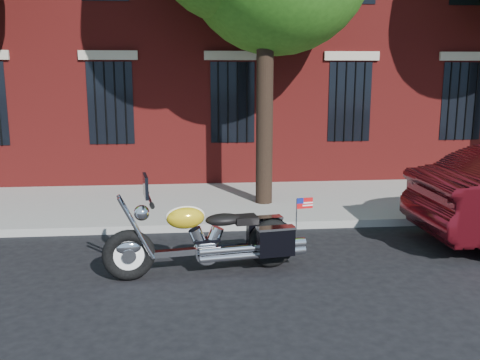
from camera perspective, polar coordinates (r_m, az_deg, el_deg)
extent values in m
plane|color=black|center=(8.94, 1.95, -7.82)|extent=(120.00, 120.00, 0.00)
cube|color=gray|center=(10.22, 0.95, -4.89)|extent=(40.00, 0.16, 0.15)
cube|color=gray|center=(12.03, -0.06, -2.39)|extent=(40.00, 3.60, 0.15)
cube|color=black|center=(13.54, -0.81, 8.26)|extent=(1.10, 0.14, 2.00)
cube|color=#B2A893|center=(13.50, -0.82, 13.13)|extent=(1.40, 0.20, 0.22)
cylinder|color=black|center=(13.46, -0.78, 8.24)|extent=(0.04, 0.04, 2.00)
cylinder|color=black|center=(11.39, 2.65, 9.16)|extent=(0.36, 0.36, 5.00)
torus|color=black|center=(7.86, -11.78, -7.84)|extent=(0.77, 0.28, 0.76)
torus|color=black|center=(8.22, 3.43, -6.76)|extent=(0.77, 0.28, 0.76)
cylinder|color=white|center=(7.86, -11.78, -7.84)|extent=(0.57, 0.15, 0.56)
cylinder|color=white|center=(8.22, 3.43, -6.76)|extent=(0.57, 0.15, 0.56)
ellipsoid|color=white|center=(7.83, -11.81, -7.06)|extent=(0.41, 0.20, 0.22)
ellipsoid|color=yellow|center=(8.18, 3.44, -5.86)|extent=(0.42, 0.22, 0.22)
cube|color=white|center=(7.98, -3.99, -7.51)|extent=(1.69, 0.37, 0.09)
cylinder|color=white|center=(7.99, -3.59, -7.63)|extent=(0.39, 0.26, 0.36)
cylinder|color=white|center=(7.92, 0.74, -7.70)|extent=(1.41, 0.32, 0.10)
ellipsoid|color=yellow|center=(7.79, -5.85, -4.01)|extent=(0.60, 0.41, 0.32)
ellipsoid|color=black|center=(7.90, -1.78, -4.24)|extent=(0.59, 0.40, 0.17)
cube|color=black|center=(8.44, 2.61, -5.38)|extent=(0.56, 0.26, 0.43)
cube|color=black|center=(7.90, 3.86, -6.56)|extent=(0.56, 0.26, 0.43)
cylinder|color=white|center=(7.65, -9.66, -1.95)|extent=(0.18, 0.88, 0.04)
sphere|color=white|center=(7.69, -10.45, -3.47)|extent=(0.26, 0.26, 0.23)
cube|color=black|center=(7.61, -10.04, -0.64)|extent=(0.11, 0.45, 0.32)
cube|color=red|center=(7.85, 6.91, -2.47)|extent=(0.25, 0.06, 0.16)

